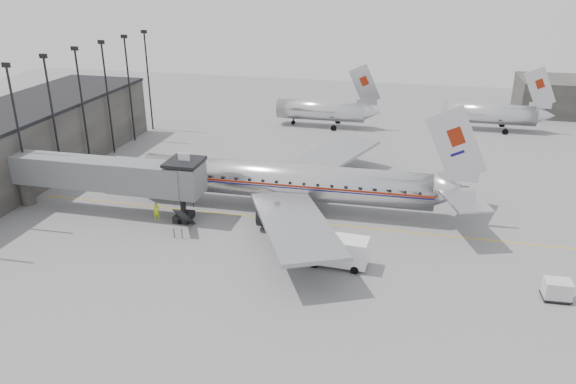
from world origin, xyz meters
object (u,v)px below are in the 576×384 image
(service_van, at_px, (336,251))
(baggage_cart_navy, at_px, (322,253))
(ramp_worker, at_px, (157,211))
(airliner, at_px, (291,181))
(baggage_cart_white, at_px, (557,290))

(service_van, height_order, baggage_cart_navy, service_van)
(service_van, distance_m, baggage_cart_navy, 1.52)
(ramp_worker, bearing_deg, service_van, -31.51)
(airliner, distance_m, baggage_cart_white, 27.25)
(airliner, height_order, service_van, airliner)
(baggage_cart_white, distance_m, ramp_worker, 37.49)
(service_van, bearing_deg, ramp_worker, 168.97)
(service_van, bearing_deg, airliner, 124.16)
(service_van, xyz_separation_m, baggage_cart_navy, (-1.30, 0.50, -0.61))
(service_van, bearing_deg, baggage_cart_white, -1.07)
(airliner, bearing_deg, service_van, -60.15)
(service_van, relative_size, baggage_cart_white, 2.63)
(airliner, xyz_separation_m, baggage_cart_white, (24.17, -12.41, -2.20))
(airliner, relative_size, baggage_cart_navy, 17.70)
(baggage_cart_navy, xyz_separation_m, baggage_cart_white, (18.94, -1.90, 0.10))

